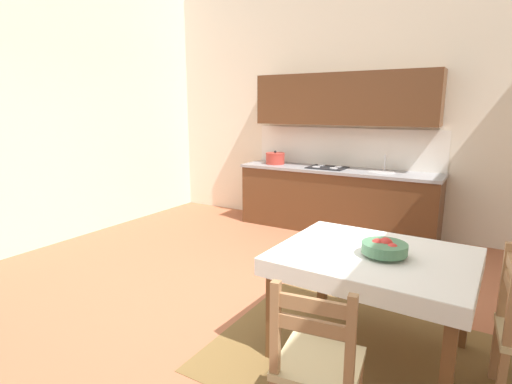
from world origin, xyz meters
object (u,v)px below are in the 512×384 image
Objects in this scene: kitchen_cabinetry at (337,171)px; dining_table at (374,270)px; dining_chair_camera_side at (317,366)px; fruit_bowl at (384,248)px.

kitchen_cabinetry is 2.99m from dining_table.
dining_chair_camera_side reaches higher than dining_table.
dining_table is 0.20m from fruit_bowl.
fruit_bowl reaches higher than dining_table.
dining_chair_camera_side is (-0.02, -0.94, -0.19)m from dining_table.
kitchen_cabinetry reaches higher than dining_chair_camera_side.
dining_table is at bearing 88.52° from dining_chair_camera_side.
kitchen_cabinetry is 3.00× the size of dining_chair_camera_side.
dining_table is at bearing 153.18° from fruit_bowl.
kitchen_cabinetry reaches higher than fruit_bowl.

